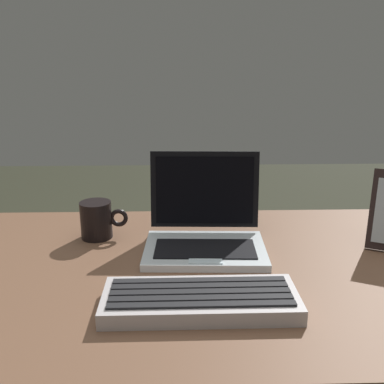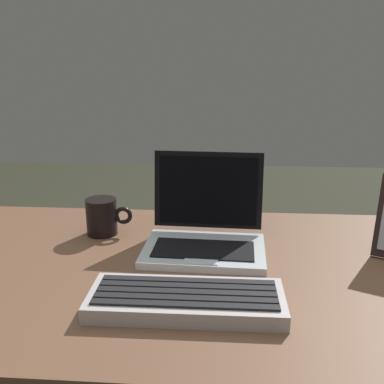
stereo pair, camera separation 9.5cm
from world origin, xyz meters
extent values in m
cube|color=brown|center=(0.00, 0.00, 0.72)|extent=(1.50, 0.72, 0.03)
cube|color=#B5BFC4|center=(0.07, 0.07, 0.75)|extent=(0.28, 0.20, 0.02)
cube|color=black|center=(0.07, 0.05, 0.76)|extent=(0.23, 0.11, 0.00)
cube|color=silver|center=(0.07, -0.01, 0.76)|extent=(0.07, 0.03, 0.00)
cube|color=black|center=(0.08, 0.17, 0.86)|extent=(0.26, 0.04, 0.18)
cube|color=black|center=(0.08, 0.17, 0.86)|extent=(0.24, 0.03, 0.16)
cube|color=silver|center=(0.08, 0.17, 0.83)|extent=(0.22, 0.01, 0.01)
cube|color=#BEB7B8|center=(0.05, -0.16, 0.75)|extent=(0.35, 0.14, 0.03)
cube|color=black|center=(0.05, -0.20, 0.77)|extent=(0.32, 0.02, 0.00)
cube|color=black|center=(0.05, -0.18, 0.77)|extent=(0.32, 0.02, 0.00)
cube|color=black|center=(0.05, -0.16, 0.77)|extent=(0.32, 0.02, 0.00)
cube|color=black|center=(0.05, -0.14, 0.77)|extent=(0.32, 0.02, 0.00)
cube|color=black|center=(0.05, -0.12, 0.77)|extent=(0.32, 0.02, 0.00)
cylinder|color=black|center=(-0.19, 0.17, 0.78)|extent=(0.08, 0.08, 0.09)
torus|color=black|center=(-0.13, 0.17, 0.79)|extent=(0.04, 0.01, 0.04)
camera|label=1|loc=(0.02, -0.86, 1.17)|focal=41.83mm
camera|label=2|loc=(0.11, -0.86, 1.17)|focal=41.83mm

